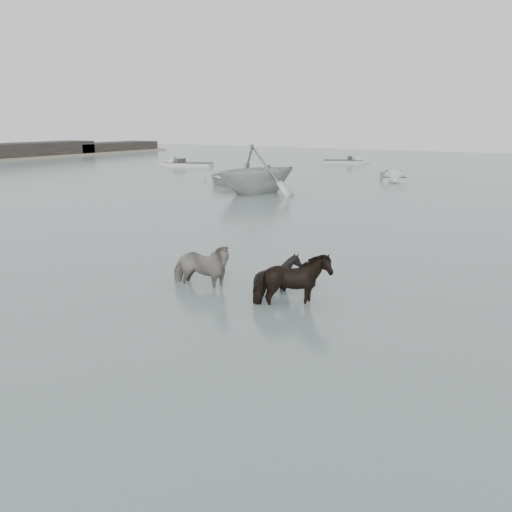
% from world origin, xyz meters
% --- Properties ---
extents(ground, '(140.00, 140.00, 0.00)m').
position_xyz_m(ground, '(0.00, 0.00, 0.00)').
color(ground, '#546461').
rests_on(ground, ground).
extents(pony_pinto, '(1.99, 1.14, 1.59)m').
position_xyz_m(pony_pinto, '(-0.74, -0.19, 0.79)').
color(pony_pinto, black).
rests_on(pony_pinto, ground).
extents(pony_dark, '(1.87, 1.97, 1.56)m').
position_xyz_m(pony_dark, '(2.16, -0.36, 0.78)').
color(pony_dark, black).
rests_on(pony_dark, ground).
extents(pony_black, '(1.53, 1.46, 1.33)m').
position_xyz_m(pony_black, '(1.26, 0.50, 0.67)').
color(pony_black, black).
rests_on(pony_black, ground).
extents(rowboat_lead, '(5.97, 6.54, 1.11)m').
position_xyz_m(rowboat_lead, '(-14.36, 21.09, 0.55)').
color(rowboat_lead, silver).
rests_on(rowboat_lead, ground).
extents(rowboat_trail, '(6.60, 7.11, 3.08)m').
position_xyz_m(rowboat_trail, '(-9.71, 17.44, 1.54)').
color(rowboat_trail, '#ADB0AE').
rests_on(rowboat_trail, ground).
extents(skiff_outer, '(6.38, 3.53, 0.75)m').
position_xyz_m(skiff_outer, '(-25.83, 31.31, 0.38)').
color(skiff_outer, '#B9B9B4').
rests_on(skiff_outer, ground).
extents(skiff_mid, '(3.66, 5.92, 0.75)m').
position_xyz_m(skiff_mid, '(-5.32, 29.48, 0.38)').
color(skiff_mid, '#979A98').
rests_on(skiff_mid, ground).
extents(skiff_far, '(5.66, 3.58, 0.75)m').
position_xyz_m(skiff_far, '(-14.72, 42.37, 0.38)').
color(skiff_far, '#A1A3A1').
rests_on(skiff_far, ground).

